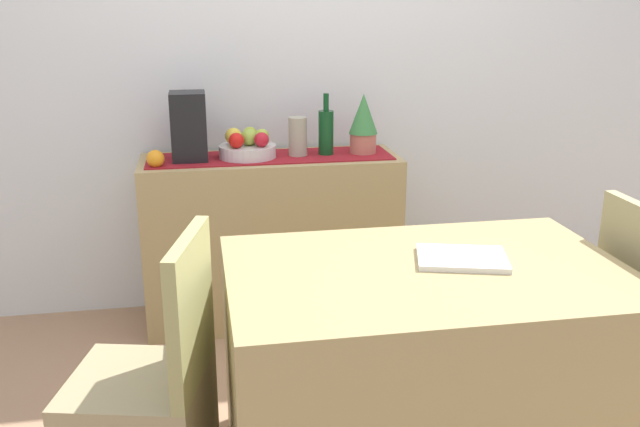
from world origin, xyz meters
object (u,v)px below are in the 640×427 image
at_px(dining_table, 423,373).
at_px(open_book, 462,258).
at_px(potted_plant, 363,123).
at_px(sideboard_console, 272,239).
at_px(wine_bottle, 326,132).
at_px(fruit_bowl, 248,151).
at_px(coffee_maker, 189,127).
at_px(ceramic_vase, 298,137).

height_order(dining_table, open_book, open_book).
distance_m(potted_plant, dining_table, 1.42).
relative_size(sideboard_console, open_book, 4.36).
bearing_deg(sideboard_console, wine_bottle, 0.00).
xyz_separation_m(sideboard_console, fruit_bowl, (-0.11, 0.00, 0.45)).
bearing_deg(dining_table, coffee_maker, 119.28).
bearing_deg(wine_bottle, dining_table, -86.42).
bearing_deg(wine_bottle, ceramic_vase, -180.00).
bearing_deg(dining_table, open_book, 15.79).
bearing_deg(potted_plant, dining_table, -94.51).
relative_size(sideboard_console, coffee_maker, 3.86).
relative_size(ceramic_vase, open_book, 0.67).
xyz_separation_m(fruit_bowl, dining_table, (0.46, -1.28, -0.49)).
bearing_deg(fruit_bowl, potted_plant, 0.00).
height_order(coffee_maker, ceramic_vase, coffee_maker).
bearing_deg(dining_table, sideboard_console, 105.19).
bearing_deg(open_book, ceramic_vase, 120.94).
bearing_deg(open_book, fruit_bowl, 130.56).
distance_m(ceramic_vase, open_book, 1.31).
distance_m(fruit_bowl, wine_bottle, 0.38).
xyz_separation_m(potted_plant, dining_table, (-0.10, -1.28, -0.60)).
bearing_deg(potted_plant, fruit_bowl, 180.00).
bearing_deg(fruit_bowl, coffee_maker, 180.00).
height_order(wine_bottle, ceramic_vase, wine_bottle).
bearing_deg(open_book, wine_bottle, 114.99).
xyz_separation_m(fruit_bowl, ceramic_vase, (0.24, 0.00, 0.06)).
height_order(potted_plant, open_book, potted_plant).
bearing_deg(wine_bottle, potted_plant, -0.00).
relative_size(sideboard_console, wine_bottle, 4.12).
relative_size(ceramic_vase, dining_table, 0.15).
height_order(ceramic_vase, dining_table, ceramic_vase).
xyz_separation_m(wine_bottle, potted_plant, (0.18, -0.00, 0.04)).
distance_m(wine_bottle, open_book, 1.28).
xyz_separation_m(sideboard_console, ceramic_vase, (0.13, 0.00, 0.50)).
height_order(wine_bottle, potted_plant, wine_bottle).
bearing_deg(ceramic_vase, open_book, -74.73).
bearing_deg(fruit_bowl, wine_bottle, 0.00).
height_order(wine_bottle, dining_table, wine_bottle).
relative_size(sideboard_console, fruit_bowl, 4.56).
height_order(fruit_bowl, dining_table, fruit_bowl).
relative_size(coffee_maker, dining_table, 0.25).
bearing_deg(ceramic_vase, sideboard_console, 180.00).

